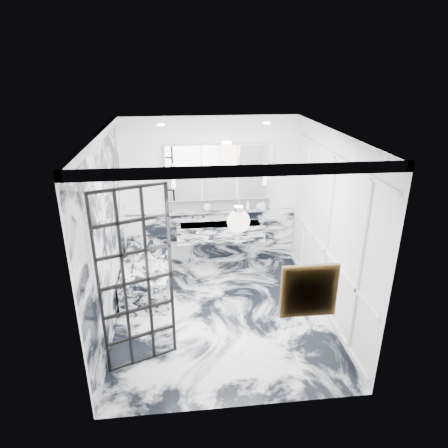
{
  "coord_description": "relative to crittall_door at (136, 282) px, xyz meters",
  "views": [
    {
      "loc": [
        -0.54,
        -5.18,
        3.65
      ],
      "look_at": [
        0.1,
        0.5,
        1.31
      ],
      "focal_mm": 32.0,
      "sensor_mm": 36.0,
      "label": 1
    }
  ],
  "objects": [
    {
      "name": "flower_vase",
      "position": [
        0.22,
        1.12,
        -0.57
      ],
      "size": [
        0.07,
        0.07,
        0.12
      ],
      "primitive_type": "cylinder",
      "color": "silver",
      "rests_on": "bathtub"
    },
    {
      "name": "mirror_cabinet",
      "position": [
        1.28,
        2.62,
        0.64
      ],
      "size": [
        1.9,
        0.16,
        1.0
      ],
      "primitive_type": "cube",
      "color": "white",
      "rests_on": "wall_back"
    },
    {
      "name": "marble_clad_left",
      "position": [
        -0.46,
        0.89,
        0.16
      ],
      "size": [
        0.02,
        3.56,
        2.68
      ],
      "primitive_type": "cube",
      "color": "silver",
      "rests_on": "floor"
    },
    {
      "name": "wall_right",
      "position": [
        2.73,
        0.89,
        0.22
      ],
      "size": [
        0.0,
        3.6,
        3.6
      ],
      "primitive_type": "plane",
      "rotation": [
        1.57,
        0.0,
        -1.57
      ],
      "color": "white",
      "rests_on": "floor"
    },
    {
      "name": "artwork",
      "position": [
        1.85,
        -0.87,
        0.27
      ],
      "size": [
        0.5,
        0.05,
        0.5
      ],
      "primitive_type": "cube",
      "color": "#B28312",
      "rests_on": "wall_front"
    },
    {
      "name": "crittall_door",
      "position": [
        0.0,
        0.0,
        0.0
      ],
      "size": [
        0.84,
        0.35,
        2.37
      ],
      "primitive_type": null,
      "rotation": [
        0.0,
        0.0,
        0.36
      ],
      "color": "black",
      "rests_on": "floor"
    },
    {
      "name": "panel_molding",
      "position": [
        2.71,
        0.89,
        0.12
      ],
      "size": [
        0.03,
        3.4,
        2.3
      ],
      "primitive_type": "cube",
      "color": "white",
      "rests_on": "floor"
    },
    {
      "name": "marble_clad_back",
      "position": [
        1.13,
        2.67,
        -0.66
      ],
      "size": [
        3.18,
        0.05,
        1.05
      ],
      "primitive_type": "cube",
      "color": "silver",
      "rests_on": "floor"
    },
    {
      "name": "wall_back",
      "position": [
        1.13,
        2.69,
        0.22
      ],
      "size": [
        3.6,
        0.0,
        3.6
      ],
      "primitive_type": "plane",
      "rotation": [
        1.57,
        0.0,
        0.0
      ],
      "color": "white",
      "rests_on": "floor"
    },
    {
      "name": "trough_sink",
      "position": [
        1.28,
        2.45,
        -0.45
      ],
      "size": [
        1.6,
        0.45,
        0.3
      ],
      "primitive_type": "cube",
      "color": "silver",
      "rests_on": "wall_back"
    },
    {
      "name": "ceiling",
      "position": [
        1.13,
        0.89,
        1.62
      ],
      "size": [
        3.6,
        3.6,
        0.0
      ],
      "primitive_type": "plane",
      "rotation": [
        3.14,
        0.0,
        0.0
      ],
      "color": "white",
      "rests_on": "wall_back"
    },
    {
      "name": "soap_bottle_b",
      "position": [
        2.09,
        2.6,
        0.0
      ],
      "size": [
        0.1,
        0.11,
        0.19
      ],
      "primitive_type": "imported",
      "rotation": [
        0.0,
        0.0,
        -0.26
      ],
      "color": "#4C4C51",
      "rests_on": "ledge"
    },
    {
      "name": "sconce_right",
      "position": [
        2.1,
        2.52,
        0.6
      ],
      "size": [
        0.07,
        0.07,
        0.4
      ],
      "primitive_type": "cylinder",
      "color": "white",
      "rests_on": "mirror_cabinet"
    },
    {
      "name": "floor",
      "position": [
        1.13,
        0.89,
        -1.18
      ],
      "size": [
        3.6,
        3.6,
        0.0
      ],
      "primitive_type": "plane",
      "color": "silver",
      "rests_on": "ground"
    },
    {
      "name": "soap_bottle_a",
      "position": [
        1.8,
        2.6,
        0.01
      ],
      "size": [
        0.09,
        0.09,
        0.22
      ],
      "primitive_type": "imported",
      "rotation": [
        0.0,
        0.0,
        0.06
      ],
      "color": "#8C5919",
      "rests_on": "ledge"
    },
    {
      "name": "bathtub",
      "position": [
        -0.05,
        1.79,
        -0.91
      ],
      "size": [
        0.75,
        1.65,
        0.55
      ],
      "primitive_type": "cube",
      "color": "silver",
      "rests_on": "floor"
    },
    {
      "name": "amber_bottle",
      "position": [
        1.68,
        2.6,
        -0.04
      ],
      "size": [
        0.04,
        0.04,
        0.1
      ],
      "primitive_type": "cylinder",
      "color": "#8C5919",
      "rests_on": "ledge"
    },
    {
      "name": "sconce_left",
      "position": [
        0.46,
        2.52,
        0.6
      ],
      "size": [
        0.07,
        0.07,
        0.4
      ],
      "primitive_type": "cylinder",
      "color": "white",
      "rests_on": "mirror_cabinet"
    },
    {
      "name": "soap_bottle_c",
      "position": [
        2.02,
        2.6,
        -0.02
      ],
      "size": [
        0.13,
        0.13,
        0.15
      ],
      "primitive_type": "imported",
      "rotation": [
        0.0,
        0.0,
        -0.18
      ],
      "color": "silver",
      "rests_on": "ledge"
    },
    {
      "name": "ledge",
      "position": [
        1.28,
        2.61,
        -0.11
      ],
      "size": [
        1.9,
        0.14,
        0.04
      ],
      "primitive_type": "cube",
      "color": "silver",
      "rests_on": "wall_back"
    },
    {
      "name": "pendant_light",
      "position": [
        1.19,
        -0.31,
        0.86
      ],
      "size": [
        0.25,
        0.25,
        0.25
      ],
      "primitive_type": "sphere",
      "color": "white",
      "rests_on": "ceiling"
    },
    {
      "name": "wall_front",
      "position": [
        1.13,
        -0.91,
        0.22
      ],
      "size": [
        3.6,
        0.0,
        3.6
      ],
      "primitive_type": "plane",
      "rotation": [
        -1.57,
        0.0,
        0.0
      ],
      "color": "white",
      "rests_on": "floor"
    },
    {
      "name": "face_pot",
      "position": [
        1.05,
        2.6,
        -0.02
      ],
      "size": [
        0.16,
        0.16,
        0.16
      ],
      "primitive_type": "sphere",
      "color": "white",
      "rests_on": "ledge"
    },
    {
      "name": "subway_tile",
      "position": [
        1.28,
        2.68,
        0.02
      ],
      "size": [
        1.9,
        0.03,
        0.23
      ],
      "primitive_type": "cube",
      "color": "white",
      "rests_on": "wall_back"
    },
    {
      "name": "wall_left",
      "position": [
        -0.47,
        0.89,
        0.22
      ],
      "size": [
        0.0,
        3.6,
        3.6
      ],
      "primitive_type": "plane",
      "rotation": [
        1.57,
        0.0,
        1.57
      ],
      "color": "white",
      "rests_on": "floor"
    }
  ]
}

